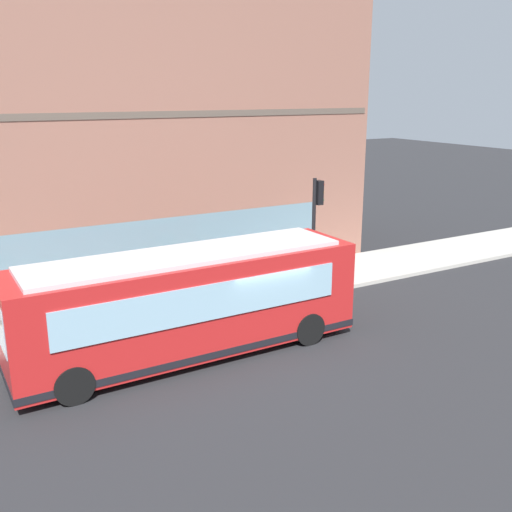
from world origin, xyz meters
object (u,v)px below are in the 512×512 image
city_bus_nearside (188,304)px  fire_hydrant (250,283)px  traffic_light_near_corner (317,212)px  pedestrian_by_light_pole (127,277)px  pedestrian_walking_along_curb (246,256)px  newspaper_vending_box (201,280)px

city_bus_nearside → fire_hydrant: bearing=-48.4°
traffic_light_near_corner → pedestrian_by_light_pole: size_ratio=2.48×
city_bus_nearside → fire_hydrant: city_bus_nearside is taller
pedestrian_walking_along_curb → newspaper_vending_box: (-0.48, 2.20, -0.50)m
traffic_light_near_corner → newspaper_vending_box: bearing=69.0°
pedestrian_walking_along_curb → pedestrian_by_light_pole: bearing=94.4°
traffic_light_near_corner → pedestrian_walking_along_curb: (2.04, 1.88, -1.96)m
fire_hydrant → newspaper_vending_box: 1.83m
city_bus_nearside → traffic_light_near_corner: (2.96, -6.52, 1.51)m
newspaper_vending_box → pedestrian_by_light_pole: bearing=88.0°
pedestrian_walking_along_curb → newspaper_vending_box: 2.30m
city_bus_nearside → pedestrian_by_light_pole: (4.62, 0.34, -0.43)m
fire_hydrant → newspaper_vending_box: (0.98, 1.55, 0.09)m
fire_hydrant → pedestrian_walking_along_curb: bearing=-24.0°
city_bus_nearside → traffic_light_near_corner: size_ratio=2.40×
traffic_light_near_corner → fire_hydrant: traffic_light_near_corner is taller
pedestrian_by_light_pole → pedestrian_walking_along_curb: size_ratio=1.01×
city_bus_nearside → newspaper_vending_box: (4.52, -2.45, -0.95)m
fire_hydrant → pedestrian_by_light_pole: size_ratio=0.44×
city_bus_nearside → traffic_light_near_corner: bearing=-65.6°
city_bus_nearside → pedestrian_by_light_pole: city_bus_nearside is taller
fire_hydrant → newspaper_vending_box: newspaper_vending_box is taller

